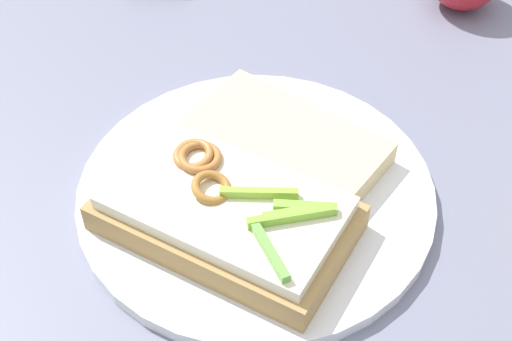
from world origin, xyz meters
name	(u,v)px	position (x,y,z in m)	size (l,w,h in m)	color
ground_plane	(256,198)	(0.00, 0.00, 0.00)	(2.00, 2.00, 0.00)	slate
plate	(256,193)	(0.00, 0.00, 0.01)	(0.27, 0.27, 0.01)	white
sandwich	(226,212)	(0.04, 0.02, 0.03)	(0.17, 0.21, 0.04)	#A8834D
bread_slice_side	(283,144)	(-0.04, -0.02, 0.02)	(0.15, 0.09, 0.02)	beige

